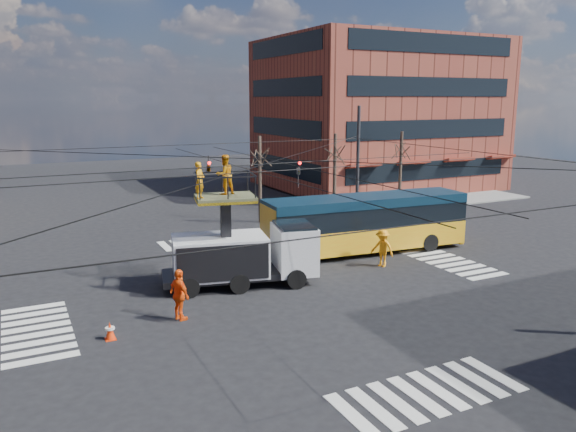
{
  "coord_description": "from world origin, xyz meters",
  "views": [
    {
      "loc": [
        -10.36,
        -21.62,
        8.44
      ],
      "look_at": [
        1.09,
        1.34,
        3.09
      ],
      "focal_mm": 35.0,
      "sensor_mm": 36.0,
      "label": 1
    }
  ],
  "objects_px": {
    "worker_ground": "(180,295)",
    "flagger": "(382,248)",
    "utility_truck": "(244,243)",
    "city_bus": "(366,222)",
    "traffic_cone": "(110,331)"
  },
  "relations": [
    {
      "from": "city_bus",
      "to": "utility_truck",
      "type": "bearing_deg",
      "value": -160.29
    },
    {
      "from": "city_bus",
      "to": "flagger",
      "type": "distance_m",
      "value": 2.91
    },
    {
      "from": "worker_ground",
      "to": "flagger",
      "type": "distance_m",
      "value": 11.52
    },
    {
      "from": "traffic_cone",
      "to": "flagger",
      "type": "relative_size",
      "value": 0.34
    },
    {
      "from": "traffic_cone",
      "to": "flagger",
      "type": "height_order",
      "value": "flagger"
    },
    {
      "from": "utility_truck",
      "to": "worker_ground",
      "type": "bearing_deg",
      "value": -130.81
    },
    {
      "from": "utility_truck",
      "to": "flagger",
      "type": "distance_m",
      "value": 7.51
    },
    {
      "from": "utility_truck",
      "to": "flagger",
      "type": "height_order",
      "value": "utility_truck"
    },
    {
      "from": "traffic_cone",
      "to": "worker_ground",
      "type": "height_order",
      "value": "worker_ground"
    },
    {
      "from": "worker_ground",
      "to": "flagger",
      "type": "relative_size",
      "value": 1.06
    },
    {
      "from": "utility_truck",
      "to": "worker_ground",
      "type": "distance_m",
      "value": 4.91
    },
    {
      "from": "city_bus",
      "to": "flagger",
      "type": "height_order",
      "value": "city_bus"
    },
    {
      "from": "worker_ground",
      "to": "flagger",
      "type": "bearing_deg",
      "value": -95.21
    },
    {
      "from": "traffic_cone",
      "to": "worker_ground",
      "type": "distance_m",
      "value": 2.91
    },
    {
      "from": "traffic_cone",
      "to": "worker_ground",
      "type": "bearing_deg",
      "value": 13.36
    }
  ]
}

